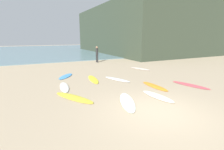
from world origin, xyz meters
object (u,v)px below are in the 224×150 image
at_px(surfboard_0, 157,96).
at_px(surfboard_4, 127,102).
at_px(surfboard_7, 155,86).
at_px(beachgoer_near, 97,53).
at_px(surfboard_9, 93,79).
at_px(surfboard_6, 140,69).
at_px(surfboard_8, 64,87).
at_px(surfboard_2, 117,79).
at_px(surfboard_5, 66,76).
at_px(surfboard_3, 190,85).
at_px(surfboard_1, 74,98).

height_order(surfboard_0, surfboard_4, same).
relative_size(surfboard_7, beachgoer_near, 1.20).
bearing_deg(surfboard_0, surfboard_9, -74.62).
relative_size(surfboard_4, surfboard_6, 1.09).
xyz_separation_m(surfboard_0, surfboard_7, (1.02, 1.45, -0.01)).
height_order(surfboard_7, surfboard_9, surfboard_9).
bearing_deg(surfboard_8, surfboard_7, -17.46).
distance_m(surfboard_4, surfboard_6, 8.25).
relative_size(surfboard_2, beachgoer_near, 1.20).
bearing_deg(surfboard_5, surfboard_0, 150.42).
relative_size(surfboard_4, surfboard_7, 1.08).
height_order(surfboard_2, surfboard_3, surfboard_2).
xyz_separation_m(surfboard_5, surfboard_6, (6.68, 0.14, 0.00)).
relative_size(surfboard_1, surfboard_4, 1.05).
bearing_deg(beachgoer_near, surfboard_6, -174.80).
bearing_deg(surfboard_7, surfboard_9, -48.35).
distance_m(surfboard_3, beachgoer_near, 11.52).
distance_m(surfboard_1, surfboard_7, 4.74).
xyz_separation_m(surfboard_0, surfboard_1, (-3.71, 1.58, 0.00)).
xyz_separation_m(surfboard_3, surfboard_7, (-2.09, 0.75, 0.00)).
xyz_separation_m(surfboard_2, beachgoer_near, (1.67, 8.21, 0.99)).
bearing_deg(surfboard_9, surfboard_2, 161.81).
bearing_deg(surfboard_8, surfboard_1, -81.41).
distance_m(surfboard_3, surfboard_4, 4.85).
xyz_separation_m(surfboard_7, beachgoer_near, (0.44, 10.61, 1.00)).
bearing_deg(surfboard_8, beachgoer_near, 64.48).
relative_size(surfboard_4, surfboard_9, 0.97).
distance_m(surfboard_9, beachgoer_near, 8.16).
distance_m(surfboard_8, surfboard_9, 2.36).
height_order(surfboard_6, surfboard_7, surfboard_6).
relative_size(surfboard_3, surfboard_8, 1.06).
distance_m(surfboard_7, beachgoer_near, 10.67).
xyz_separation_m(surfboard_1, surfboard_5, (0.52, 4.72, -0.01)).
height_order(surfboard_3, surfboard_7, same).
xyz_separation_m(surfboard_9, beachgoer_near, (3.13, 7.47, 0.99)).
distance_m(surfboard_4, beachgoer_near, 12.48).
height_order(surfboard_2, surfboard_4, surfboard_4).
height_order(surfboard_4, surfboard_5, surfboard_4).
relative_size(surfboard_2, surfboard_8, 1.00).
bearing_deg(surfboard_4, surfboard_2, -88.84).
height_order(surfboard_2, beachgoer_near, beachgoer_near).
bearing_deg(surfboard_2, surfboard_1, 11.67).
bearing_deg(surfboard_6, beachgoer_near, -87.82).
relative_size(surfboard_4, surfboard_5, 1.21).
bearing_deg(surfboard_6, surfboard_1, 16.29).
relative_size(surfboard_3, surfboard_6, 1.06).
bearing_deg(beachgoer_near, surfboard_4, 150.61).
xyz_separation_m(surfboard_0, surfboard_6, (3.50, 6.45, -0.00)).
xyz_separation_m(surfboard_2, surfboard_9, (-1.46, 0.74, -0.00)).
relative_size(surfboard_2, surfboard_9, 0.89).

